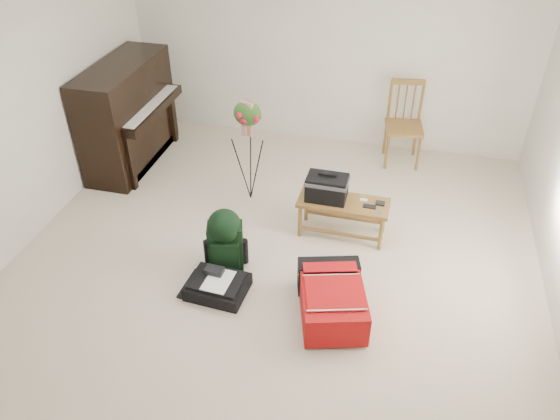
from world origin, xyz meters
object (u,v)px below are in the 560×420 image
(green_backpack, at_px, (225,237))
(flower_stand, at_px, (249,152))
(dining_chair, at_px, (404,125))
(bench, at_px, (332,192))
(piano, at_px, (129,117))
(red_suitcase, at_px, (333,295))
(black_duffel, at_px, (218,285))

(green_backpack, bearing_deg, flower_stand, 79.31)
(dining_chair, bearing_deg, bench, -118.08)
(piano, distance_m, red_suitcase, 3.47)
(bench, xyz_separation_m, black_duffel, (-0.83, -1.13, -0.41))
(flower_stand, bearing_deg, piano, -175.02)
(red_suitcase, relative_size, flower_stand, 0.75)
(piano, height_order, black_duffel, piano)
(bench, relative_size, flower_stand, 0.75)
(piano, distance_m, bench, 2.76)
(dining_chair, height_order, flower_stand, flower_stand)
(piano, relative_size, green_backpack, 2.34)
(flower_stand, bearing_deg, green_backpack, -64.10)
(bench, relative_size, green_backpack, 1.42)
(piano, distance_m, flower_stand, 1.70)
(dining_chair, bearing_deg, red_suitcase, -106.23)
(piano, height_order, flower_stand, piano)
(red_suitcase, height_order, black_duffel, red_suitcase)
(piano, xyz_separation_m, dining_chair, (3.23, 0.81, -0.11))
(piano, height_order, dining_chair, piano)
(black_duffel, distance_m, flower_stand, 1.63)
(piano, relative_size, bench, 1.64)
(black_duffel, distance_m, green_backpack, 0.45)
(dining_chair, height_order, red_suitcase, dining_chair)
(green_backpack, bearing_deg, red_suitcase, -32.93)
(red_suitcase, xyz_separation_m, green_backpack, (-1.08, 0.33, 0.18))
(green_backpack, distance_m, flower_stand, 1.21)
(black_duffel, relative_size, flower_stand, 0.45)
(dining_chair, relative_size, black_duffel, 1.85)
(piano, distance_m, black_duffel, 2.73)
(piano, height_order, red_suitcase, piano)
(dining_chair, distance_m, red_suitcase, 2.81)
(piano, bearing_deg, bench, -18.15)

